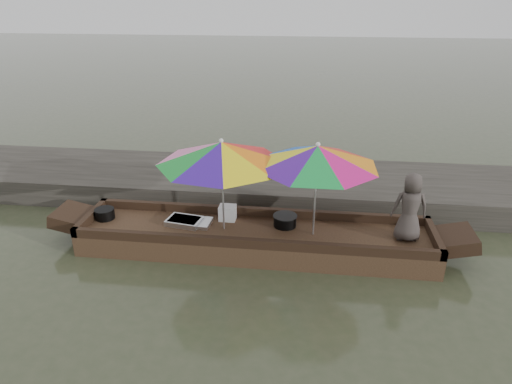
# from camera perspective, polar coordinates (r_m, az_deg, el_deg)

# --- Properties ---
(water) EXTENTS (80.00, 80.00, 0.00)m
(water) POSITION_cam_1_polar(r_m,az_deg,el_deg) (7.70, -0.09, -7.13)
(water) COLOR #384029
(water) RESTS_ON ground
(dock) EXTENTS (22.00, 2.20, 0.50)m
(dock) POSITION_cam_1_polar(r_m,az_deg,el_deg) (9.54, 1.56, 0.92)
(dock) COLOR #2D2B26
(dock) RESTS_ON ground
(boat_hull) EXTENTS (5.78, 1.20, 0.35)m
(boat_hull) POSITION_cam_1_polar(r_m,az_deg,el_deg) (7.61, -0.09, -6.00)
(boat_hull) COLOR black
(boat_hull) RESTS_ON water
(cooking_pot) EXTENTS (0.33, 0.33, 0.18)m
(cooking_pot) POSITION_cam_1_polar(r_m,az_deg,el_deg) (8.30, -18.39, -2.59)
(cooking_pot) COLOR black
(cooking_pot) RESTS_ON boat_hull
(tray_crayfish) EXTENTS (0.63, 0.48, 0.09)m
(tray_crayfish) POSITION_cam_1_polar(r_m,az_deg,el_deg) (7.81, -8.94, -3.64)
(tray_crayfish) COLOR silver
(tray_crayfish) RESTS_ON boat_hull
(tray_scallop) EXTENTS (0.59, 0.43, 0.06)m
(tray_scallop) POSITION_cam_1_polar(r_m,az_deg,el_deg) (7.79, -7.76, -3.76)
(tray_scallop) COLOR silver
(tray_scallop) RESTS_ON boat_hull
(charcoal_grill) EXTENTS (0.38, 0.38, 0.18)m
(charcoal_grill) POSITION_cam_1_polar(r_m,az_deg,el_deg) (7.65, 3.64, -3.63)
(charcoal_grill) COLOR black
(charcoal_grill) RESTS_ON boat_hull
(supply_bag) EXTENTS (0.28, 0.23, 0.26)m
(supply_bag) POSITION_cam_1_polar(r_m,az_deg,el_deg) (7.83, -3.58, -2.61)
(supply_bag) COLOR silver
(supply_bag) RESTS_ON boat_hull
(vendor) EXTENTS (0.55, 0.36, 1.12)m
(vendor) POSITION_cam_1_polar(r_m,az_deg,el_deg) (7.42, 18.70, -1.78)
(vendor) COLOR #443C38
(vendor) RESTS_ON boat_hull
(umbrella_bow) EXTENTS (2.44, 2.44, 1.55)m
(umbrella_bow) POSITION_cam_1_polar(r_m,az_deg,el_deg) (7.26, -4.19, 0.79)
(umbrella_bow) COLOR red
(umbrella_bow) RESTS_ON boat_hull
(umbrella_stern) EXTENTS (2.49, 2.49, 1.55)m
(umbrella_stern) POSITION_cam_1_polar(r_m,az_deg,el_deg) (7.14, 7.43, 0.22)
(umbrella_stern) COLOR orange
(umbrella_stern) RESTS_ON boat_hull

